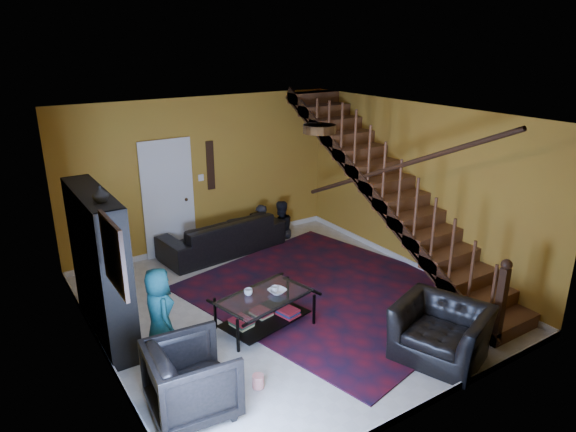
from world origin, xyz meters
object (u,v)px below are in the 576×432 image
bookshelf (101,269)px  sofa (222,235)px  armchair_right (441,332)px  coffee_table (265,309)px  armchair_left (192,379)px

bookshelf → sofa: bearing=33.9°
armchair_right → coffee_table: size_ratio=0.78×
bookshelf → armchair_right: size_ratio=1.87×
bookshelf → coffee_table: 2.21m
coffee_table → armchair_left: bearing=-145.2°
bookshelf → sofa: bookshelf is taller
bookshelf → armchair_right: bookshelf is taller
bookshelf → coffee_table: (1.85, -0.98, -0.69)m
armchair_right → coffee_table: armchair_right is taller
armchair_left → coffee_table: 1.82m
armchair_right → coffee_table: bearing=-160.6°
bookshelf → armchair_left: (0.35, -2.02, -0.56)m
armchair_left → armchair_right: size_ratio=0.82×
armchair_left → armchair_right: armchair_left is taller
armchair_left → coffee_table: (1.50, 1.04, -0.13)m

